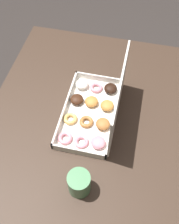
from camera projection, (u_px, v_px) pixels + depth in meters
The scene contains 4 objects.
ground_plane at pixel (89, 182), 1.78m from camera, with size 8.00×8.00×0.00m, color #2D2826.
dining_table at pixel (89, 134), 1.23m from camera, with size 1.16×0.93×0.75m.
donut_box at pixel (98, 108), 1.14m from camera, with size 0.41×0.24×0.27m.
coffee_mug at pixel (79, 183), 0.95m from camera, with size 0.08×0.08×0.10m.
Camera 1 is at (0.59, 0.13, 1.74)m, focal length 42.00 mm.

